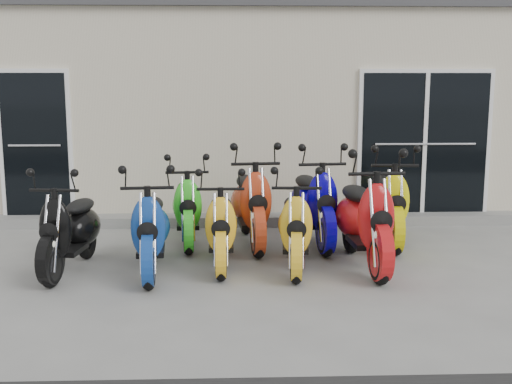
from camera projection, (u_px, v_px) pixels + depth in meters
ground at (258, 262)px, 7.65m from camera, size 80.00×80.00×0.00m
building at (247, 108)px, 12.49m from camera, size 14.00×6.00×3.20m
roof_cap at (247, 19)px, 12.20m from camera, size 14.20×6.20×0.16m
front_step at (253, 220)px, 9.63m from camera, size 14.00×0.40×0.15m
door_left at (36, 141)px, 9.45m from camera, size 1.07×0.08×2.22m
door_right at (424, 140)px, 9.66m from camera, size 2.02×0.08×2.22m
scooter_front_black at (69, 218)px, 7.19m from camera, size 0.81×1.74×1.24m
scooter_front_blue at (150, 217)px, 7.13m from camera, size 0.76×1.79×1.29m
scooter_front_orange_a at (221, 215)px, 7.41m from camera, size 0.62×1.65×1.21m
scooter_front_orange_b at (295, 216)px, 7.32m from camera, size 0.74×1.73×1.25m
scooter_front_red at (365, 206)px, 7.37m from camera, size 0.82×1.98×1.44m
scooter_back_green at (187, 197)px, 8.45m from camera, size 0.75×1.74×1.25m
scooter_back_red at (251, 192)px, 8.36m from camera, size 0.88×1.96×1.40m
scooter_back_blue at (314, 192)px, 8.40m from camera, size 0.89×1.94×1.39m
scooter_back_yellow at (388, 193)px, 8.46m from camera, size 0.79×1.88×1.36m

